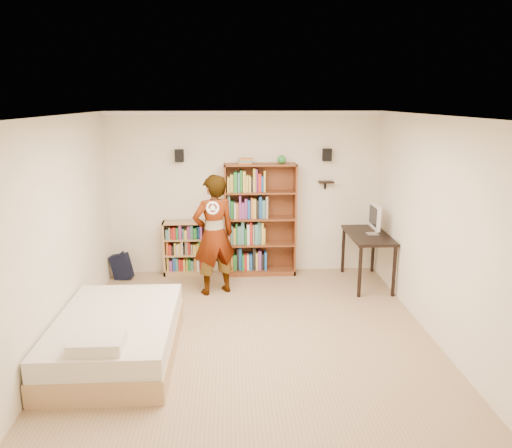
{
  "coord_description": "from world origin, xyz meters",
  "views": [
    {
      "loc": [
        -0.23,
        -5.7,
        2.88
      ],
      "look_at": [
        0.09,
        0.6,
        1.3
      ],
      "focal_mm": 35.0,
      "sensor_mm": 36.0,
      "label": 1
    }
  ],
  "objects_px": {
    "tall_bookshelf": "(260,220)",
    "person": "(214,235)",
    "low_bookshelf": "(186,248)",
    "daybed": "(116,331)",
    "computer_desk": "(367,259)"
  },
  "relations": [
    {
      "from": "low_bookshelf",
      "to": "person",
      "type": "relative_size",
      "value": 0.5
    },
    {
      "from": "tall_bookshelf",
      "to": "daybed",
      "type": "height_order",
      "value": "tall_bookshelf"
    },
    {
      "from": "low_bookshelf",
      "to": "daybed",
      "type": "bearing_deg",
      "value": -101.59
    },
    {
      "from": "tall_bookshelf",
      "to": "daybed",
      "type": "xyz_separation_m",
      "value": [
        -1.82,
        -2.71,
        -0.63
      ]
    },
    {
      "from": "daybed",
      "to": "computer_desk",
      "type": "bearing_deg",
      "value": 31.72
    },
    {
      "from": "low_bookshelf",
      "to": "daybed",
      "type": "relative_size",
      "value": 0.44
    },
    {
      "from": "daybed",
      "to": "tall_bookshelf",
      "type": "bearing_deg",
      "value": 56.21
    },
    {
      "from": "tall_bookshelf",
      "to": "computer_desk",
      "type": "distance_m",
      "value": 1.84
    },
    {
      "from": "tall_bookshelf",
      "to": "low_bookshelf",
      "type": "xyz_separation_m",
      "value": [
        -1.25,
        0.04,
        -0.48
      ]
    },
    {
      "from": "tall_bookshelf",
      "to": "person",
      "type": "height_order",
      "value": "tall_bookshelf"
    },
    {
      "from": "low_bookshelf",
      "to": "computer_desk",
      "type": "relative_size",
      "value": 0.76
    },
    {
      "from": "low_bookshelf",
      "to": "person",
      "type": "height_order",
      "value": "person"
    },
    {
      "from": "low_bookshelf",
      "to": "daybed",
      "type": "xyz_separation_m",
      "value": [
        -0.56,
        -2.75,
        -0.15
      ]
    },
    {
      "from": "tall_bookshelf",
      "to": "computer_desk",
      "type": "height_order",
      "value": "tall_bookshelf"
    },
    {
      "from": "person",
      "to": "daybed",
      "type": "bearing_deg",
      "value": 35.76
    }
  ]
}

